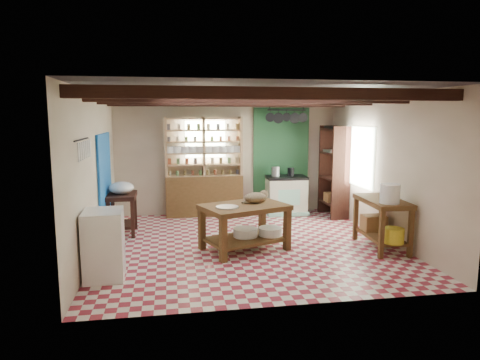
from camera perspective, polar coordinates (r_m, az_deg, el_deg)
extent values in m
cube|color=maroon|center=(7.54, 0.97, -8.58)|extent=(5.00, 5.00, 0.02)
cube|color=#48474C|center=(7.22, 1.02, 11.64)|extent=(5.00, 5.00, 0.02)
cube|color=beige|center=(9.72, -1.70, 3.15)|extent=(5.00, 0.04, 2.60)
cube|color=beige|center=(4.86, 6.40, -2.26)|extent=(5.00, 0.04, 2.60)
cube|color=beige|center=(7.24, -18.85, 0.87)|extent=(0.04, 5.00, 2.60)
cube|color=beige|center=(8.10, 18.67, 1.64)|extent=(0.04, 5.00, 2.60)
cube|color=#351A12|center=(7.21, 1.02, 10.69)|extent=(5.00, 3.80, 0.15)
cube|color=#175CB1|center=(8.14, -17.58, 0.31)|extent=(0.04, 1.40, 1.60)
cube|color=#21532F|center=(9.94, 5.49, 2.94)|extent=(1.30, 0.04, 2.30)
cube|color=silver|center=(9.61, -4.67, 5.46)|extent=(0.90, 0.02, 0.80)
cube|color=silver|center=(8.97, 15.58, 3.04)|extent=(0.02, 1.30, 1.20)
cube|color=black|center=(6.01, -20.32, 3.94)|extent=(0.06, 0.90, 0.28)
cube|color=black|center=(9.49, 6.23, 8.29)|extent=(0.86, 0.12, 0.36)
cube|color=tan|center=(9.49, -4.83, 1.78)|extent=(1.70, 0.34, 2.20)
cube|color=#351A12|center=(9.66, 12.41, 1.13)|extent=(0.40, 0.86, 2.00)
cube|color=brown|center=(7.13, 0.59, -6.33)|extent=(1.57, 1.31, 0.76)
cube|color=beige|center=(9.76, 6.16, -2.01)|extent=(0.91, 0.63, 0.87)
cube|color=#351A12|center=(8.36, -15.40, -4.38)|extent=(0.52, 0.76, 0.77)
cube|color=white|center=(6.19, -17.69, -8.18)|extent=(0.55, 0.65, 0.94)
cube|color=brown|center=(7.59, 18.33, -5.53)|extent=(0.65, 1.21, 0.84)
ellipsoid|color=#957B57|center=(7.19, 2.10, -2.37)|extent=(0.49, 0.45, 0.18)
cylinder|color=#B5B4BC|center=(6.83, -1.71, -3.62)|extent=(0.47, 0.47, 0.02)
cylinder|color=white|center=(7.22, 0.73, -7.01)|extent=(0.53, 0.53, 0.14)
cylinder|color=white|center=(7.31, 4.05, -6.86)|extent=(0.51, 0.51, 0.14)
cylinder|color=#B5B4BC|center=(9.62, 4.77, 1.12)|extent=(0.19, 0.19, 0.21)
cylinder|color=black|center=(9.70, 6.79, 1.08)|extent=(0.16, 0.16, 0.19)
ellipsoid|color=white|center=(8.27, -15.54, -1.00)|extent=(0.46, 0.46, 0.23)
cylinder|color=white|center=(7.14, 19.34, -1.72)|extent=(0.32, 0.32, 0.31)
cube|color=olive|center=(7.87, 17.40, -5.47)|extent=(0.40, 0.33, 0.27)
cylinder|color=gold|center=(7.21, 19.79, -6.97)|extent=(0.34, 0.34, 0.24)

